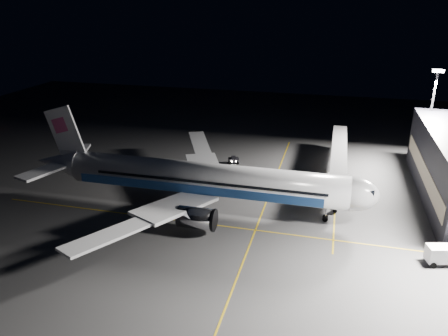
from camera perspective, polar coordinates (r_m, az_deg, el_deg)
ground at (r=76.91m, az=-2.40°, el=-5.05°), size 200.00×200.00×0.00m
guide_line_main at (r=74.88m, az=4.98°, el=-5.89°), size 0.25×80.00×0.01m
guide_line_cross at (r=71.85m, az=-3.79°, el=-7.11°), size 70.00×0.25×0.01m
guide_line_side at (r=83.17m, az=14.37°, el=-3.62°), size 0.25×40.00×0.01m
airliner at (r=75.05m, az=-3.25°, el=-1.43°), size 61.48×54.22×16.64m
jet_bridge at (r=88.93m, az=14.74°, el=1.21°), size 3.60×34.40×6.30m
floodlight_mast_north at (r=102.05m, az=25.46°, el=6.98°), size 2.40×0.68×20.70m
service_truck at (r=68.01m, az=26.96°, el=-10.04°), size 5.65×3.37×2.71m
baggage_tug at (r=96.17m, az=1.25°, el=1.05°), size 2.73×2.47×1.63m
safety_cone_a at (r=84.22m, az=-6.46°, el=-2.49°), size 0.41×0.41×0.62m
safety_cone_b at (r=87.64m, az=-3.19°, el=-1.37°), size 0.46×0.46×0.68m
safety_cone_c at (r=85.31m, az=-0.22°, el=-2.02°), size 0.41×0.41×0.61m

